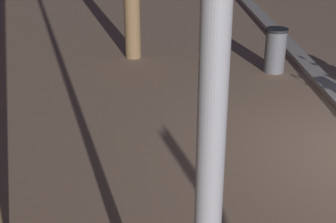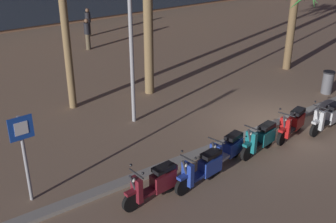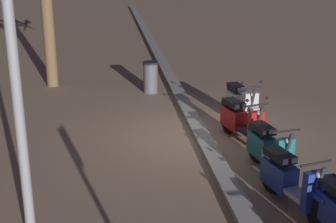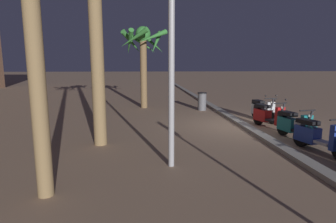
{
  "view_description": "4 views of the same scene",
  "coord_description": "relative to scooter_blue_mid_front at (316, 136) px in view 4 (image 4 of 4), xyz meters",
  "views": [
    {
      "loc": [
        -6.05,
        3.5,
        3.5
      ],
      "look_at": [
        -0.42,
        3.26,
        1.01
      ],
      "focal_mm": 52.3,
      "sensor_mm": 36.0,
      "label": 1
    },
    {
      "loc": [
        -10.95,
        -8.52,
        6.64
      ],
      "look_at": [
        -4.01,
        1.11,
        1.16
      ],
      "focal_mm": 44.81,
      "sensor_mm": 36.0,
      "label": 2
    },
    {
      "loc": [
        -9.96,
        2.03,
        3.97
      ],
      "look_at": [
        -1.01,
        0.88,
        0.98
      ],
      "focal_mm": 50.21,
      "sensor_mm": 36.0,
      "label": 3
    },
    {
      "loc": [
        -10.07,
        3.82,
        2.34
      ],
      "look_at": [
        -3.4,
        3.24,
        1.21
      ],
      "focal_mm": 28.91,
      "sensor_mm": 36.0,
      "label": 4
    }
  ],
  "objects": [
    {
      "name": "scooter_red_mid_centre",
      "position": [
        2.96,
        0.0,
        0.01
      ],
      "size": [
        1.81,
        0.77,
        1.17
      ],
      "color": "black",
      "rests_on": "ground"
    },
    {
      "name": "palm_tree_by_mall_entrance",
      "position": [
        8.33,
        4.71,
        2.87
      ],
      "size": [
        2.58,
        2.62,
        4.44
      ],
      "color": "brown",
      "rests_on": "ground"
    },
    {
      "name": "ground_plane",
      "position": [
        3.26,
        0.85,
        -0.45
      ],
      "size": [
        200.0,
        200.0,
        0.0
      ],
      "primitive_type": "plane",
      "color": "#93755B"
    },
    {
      "name": "street_lamp",
      "position": [
        -0.74,
        4.06,
        3.27
      ],
      "size": [
        0.36,
        0.36,
        6.02
      ],
      "color": "#939399",
      "rests_on": "ground"
    },
    {
      "name": "scooter_blue_mid_front",
      "position": [
        0.0,
        0.0,
        0.0
      ],
      "size": [
        1.79,
        0.73,
        1.04
      ],
      "color": "black",
      "rests_on": "ground"
    },
    {
      "name": "scooter_teal_tail_end",
      "position": [
        1.32,
        -0.1,
        0.0
      ],
      "size": [
        1.73,
        0.64,
        1.04
      ],
      "color": "black",
      "rests_on": "ground"
    },
    {
      "name": "curb_strip",
      "position": [
        3.26,
        0.83,
        -0.39
      ],
      "size": [
        60.0,
        0.36,
        0.12
      ],
      "primitive_type": "cube",
      "color": "gray",
      "rests_on": "ground"
    },
    {
      "name": "litter_bin",
      "position": [
        7.17,
        1.63,
        0.03
      ],
      "size": [
        0.48,
        0.48,
        0.95
      ],
      "color": "#56565B",
      "rests_on": "ground"
    },
    {
      "name": "scooter_silver_gap_after_mid",
      "position": [
        4.34,
        -0.39,
        0.0
      ],
      "size": [
        1.85,
        0.59,
        1.17
      ],
      "color": "black",
      "rests_on": "ground"
    }
  ]
}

